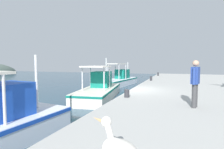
{
  "coord_description": "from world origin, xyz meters",
  "views": [
    {
      "loc": [
        -10.34,
        -2.6,
        2.4
      ],
      "look_at": [
        3.73,
        2.69,
        1.43
      ],
      "focal_mm": 27.16,
      "sensor_mm": 36.0,
      "label": 1
    }
  ],
  "objects_px": {
    "fishing_boat_third": "(99,89)",
    "fisherman_standing": "(195,81)",
    "fishing_boat_fourth": "(120,80)",
    "mooring_bollard_second": "(151,78)",
    "mooring_bollard_third": "(158,74)",
    "mooring_bollard_nearest": "(127,93)"
  },
  "relations": [
    {
      "from": "fishing_boat_third",
      "to": "fishing_boat_fourth",
      "type": "height_order",
      "value": "fishing_boat_third"
    },
    {
      "from": "mooring_bollard_nearest",
      "to": "mooring_bollard_third",
      "type": "distance_m",
      "value": 15.25
    },
    {
      "from": "fishing_boat_fourth",
      "to": "mooring_bollard_second",
      "type": "height_order",
      "value": "fishing_boat_fourth"
    },
    {
      "from": "fishing_boat_third",
      "to": "fisherman_standing",
      "type": "height_order",
      "value": "fishing_boat_third"
    },
    {
      "from": "fisherman_standing",
      "to": "mooring_bollard_second",
      "type": "height_order",
      "value": "fisherman_standing"
    },
    {
      "from": "mooring_bollard_nearest",
      "to": "mooring_bollard_second",
      "type": "bearing_deg",
      "value": -0.0
    },
    {
      "from": "mooring_bollard_second",
      "to": "mooring_bollard_third",
      "type": "distance_m",
      "value": 6.82
    },
    {
      "from": "fishing_boat_third",
      "to": "fishing_boat_fourth",
      "type": "bearing_deg",
      "value": 6.17
    },
    {
      "from": "fisherman_standing",
      "to": "mooring_bollard_second",
      "type": "relative_size",
      "value": 4.13
    },
    {
      "from": "fishing_boat_fourth",
      "to": "mooring_bollard_nearest",
      "type": "bearing_deg",
      "value": -160.21
    },
    {
      "from": "fishing_boat_fourth",
      "to": "fisherman_standing",
      "type": "relative_size",
      "value": 3.88
    },
    {
      "from": "fishing_boat_third",
      "to": "fisherman_standing",
      "type": "xyz_separation_m",
      "value": [
        -3.94,
        -5.67,
        1.16
      ]
    },
    {
      "from": "fishing_boat_fourth",
      "to": "mooring_bollard_second",
      "type": "distance_m",
      "value": 3.94
    },
    {
      "from": "mooring_bollard_second",
      "to": "mooring_bollard_third",
      "type": "height_order",
      "value": "mooring_bollard_third"
    },
    {
      "from": "mooring_bollard_nearest",
      "to": "mooring_bollard_third",
      "type": "height_order",
      "value": "mooring_bollard_third"
    },
    {
      "from": "mooring_bollard_nearest",
      "to": "mooring_bollard_third",
      "type": "xyz_separation_m",
      "value": [
        15.25,
        -0.0,
        0.03
      ]
    },
    {
      "from": "fishing_boat_third",
      "to": "mooring_bollard_third",
      "type": "height_order",
      "value": "fishing_boat_third"
    },
    {
      "from": "mooring_bollard_third",
      "to": "mooring_bollard_nearest",
      "type": "bearing_deg",
      "value": 180.0
    },
    {
      "from": "mooring_bollard_second",
      "to": "mooring_bollard_third",
      "type": "bearing_deg",
      "value": 0.0
    },
    {
      "from": "fishing_boat_third",
      "to": "mooring_bollard_nearest",
      "type": "xyz_separation_m",
      "value": [
        -3.03,
        -2.84,
        0.39
      ]
    },
    {
      "from": "fisherman_standing",
      "to": "mooring_bollard_third",
      "type": "height_order",
      "value": "fisherman_standing"
    },
    {
      "from": "mooring_bollard_third",
      "to": "mooring_bollard_second",
      "type": "bearing_deg",
      "value": 180.0
    }
  ]
}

